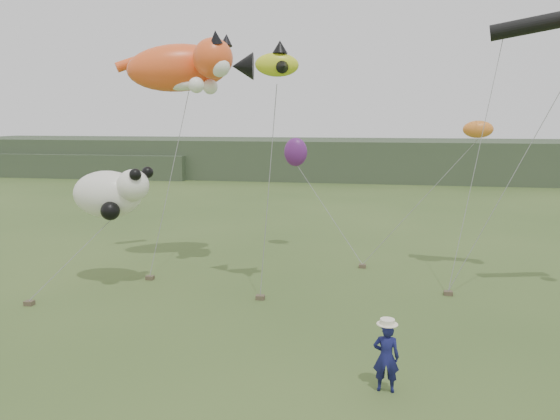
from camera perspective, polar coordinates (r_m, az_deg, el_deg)
The scene contains 8 objects.
ground at distance 15.26m, azimuth 2.68°, elevation -14.84°, with size 120.00×120.00×0.00m, color #385123.
headland at distance 58.84m, azimuth 5.43°, elevation 5.31°, with size 90.00×13.00×4.00m.
festival_attendant at distance 13.33m, azimuth 11.03°, elevation -14.85°, with size 0.61×0.40×1.67m, color #15174E.
sandbag_anchors at distance 20.66m, azimuth -2.70°, elevation -7.97°, with size 14.51×7.00×0.15m.
cat_kite at distance 22.95m, azimuth -9.82°, elevation 14.55°, with size 5.53×3.55×2.38m.
fish_kite at distance 19.01m, azimuth -1.65°, elevation 14.96°, with size 2.47×1.65×1.25m.
panda_kite at distance 21.14m, azimuth -17.21°, elevation 1.68°, with size 3.09×2.00×1.92m.
misc_kites at distance 24.39m, azimuth 7.30°, elevation 6.73°, with size 8.73×3.37×2.14m.
Camera 1 is at (1.78, -13.78, 6.32)m, focal length 35.00 mm.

